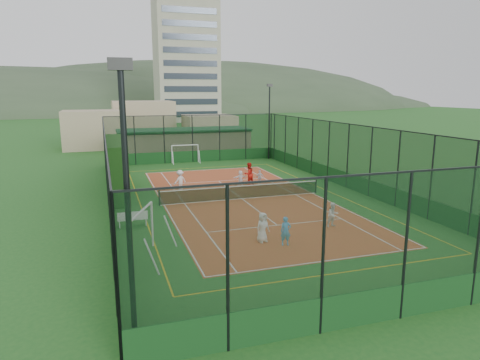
{
  "coord_description": "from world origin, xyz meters",
  "views": [
    {
      "loc": [
        -9.12,
        -27.8,
        7.44
      ],
      "look_at": [
        0.11,
        0.81,
        1.2
      ],
      "focal_mm": 32.0,
      "sensor_mm": 36.0,
      "label": 1
    }
  ],
  "objects_px": {
    "floodlight_sw": "(129,220)",
    "apartment_tower": "(186,61)",
    "floodlight_ne": "(269,122)",
    "clubhouse": "(184,142)",
    "child_far_left": "(180,180)",
    "child_near_left": "(263,227)",
    "child_far_back": "(240,178)",
    "child_near_right": "(333,215)",
    "futsal_goal_near": "(142,235)",
    "futsal_goal_far": "(185,154)",
    "coach": "(249,174)",
    "white_bench": "(133,219)",
    "child_far_right": "(260,178)",
    "child_near_mid": "(286,231)"
  },
  "relations": [
    {
      "from": "floodlight_sw",
      "to": "apartment_tower",
      "type": "xyz_separation_m",
      "value": [
        20.6,
        98.6,
        10.88
      ]
    },
    {
      "from": "floodlight_ne",
      "to": "clubhouse",
      "type": "xyz_separation_m",
      "value": [
        -8.6,
        5.4,
        -2.55
      ]
    },
    {
      "from": "floodlight_ne",
      "to": "child_far_left",
      "type": "relative_size",
      "value": 5.21
    },
    {
      "from": "child_near_left",
      "to": "child_far_back",
      "type": "bearing_deg",
      "value": 60.48
    },
    {
      "from": "child_near_right",
      "to": "child_far_left",
      "type": "relative_size",
      "value": 0.87
    },
    {
      "from": "child_near_left",
      "to": "child_far_left",
      "type": "bearing_deg",
      "value": 82.27
    },
    {
      "from": "futsal_goal_near",
      "to": "child_far_back",
      "type": "bearing_deg",
      "value": -12.11
    },
    {
      "from": "futsal_goal_far",
      "to": "floodlight_sw",
      "type": "bearing_deg",
      "value": -101.77
    },
    {
      "from": "child_near_left",
      "to": "child_far_left",
      "type": "height_order",
      "value": "child_far_left"
    },
    {
      "from": "coach",
      "to": "futsal_goal_far",
      "type": "bearing_deg",
      "value": -98.11
    },
    {
      "from": "child_far_left",
      "to": "apartment_tower",
      "type": "bearing_deg",
      "value": -124.58
    },
    {
      "from": "floodlight_ne",
      "to": "child_near_right",
      "type": "distance_m",
      "value": 25.08
    },
    {
      "from": "floodlight_sw",
      "to": "floodlight_ne",
      "type": "bearing_deg",
      "value": 62.61
    },
    {
      "from": "futsal_goal_far",
      "to": "coach",
      "type": "distance_m",
      "value": 12.96
    },
    {
      "from": "white_bench",
      "to": "child_far_right",
      "type": "height_order",
      "value": "child_far_right"
    },
    {
      "from": "child_far_back",
      "to": "futsal_goal_near",
      "type": "bearing_deg",
      "value": 46.93
    },
    {
      "from": "clubhouse",
      "to": "apartment_tower",
      "type": "relative_size",
      "value": 0.51
    },
    {
      "from": "child_near_left",
      "to": "floodlight_ne",
      "type": "bearing_deg",
      "value": 51.25
    },
    {
      "from": "child_near_right",
      "to": "child_far_left",
      "type": "height_order",
      "value": "child_far_left"
    },
    {
      "from": "child_near_right",
      "to": "coach",
      "type": "distance_m",
      "value": 11.79
    },
    {
      "from": "futsal_goal_far",
      "to": "futsal_goal_near",
      "type": "bearing_deg",
      "value": -103.53
    },
    {
      "from": "floodlight_sw",
      "to": "child_near_mid",
      "type": "bearing_deg",
      "value": 42.67
    },
    {
      "from": "apartment_tower",
      "to": "child_far_left",
      "type": "xyz_separation_m",
      "value": [
        -15.69,
        -78.07,
        -14.2
      ]
    },
    {
      "from": "futsal_goal_far",
      "to": "coach",
      "type": "relative_size",
      "value": 1.58
    },
    {
      "from": "child_near_right",
      "to": "coach",
      "type": "relative_size",
      "value": 0.76
    },
    {
      "from": "floodlight_sw",
      "to": "futsal_goal_near",
      "type": "distance_m",
      "value": 8.16
    },
    {
      "from": "child_near_left",
      "to": "floodlight_sw",
      "type": "bearing_deg",
      "value": -147.27
    },
    {
      "from": "futsal_goal_far",
      "to": "child_near_left",
      "type": "distance_m",
      "value": 25.52
    },
    {
      "from": "child_near_mid",
      "to": "futsal_goal_far",
      "type": "bearing_deg",
      "value": 101.97
    },
    {
      "from": "clubhouse",
      "to": "apartment_tower",
      "type": "bearing_deg",
      "value": 78.69
    },
    {
      "from": "floodlight_ne",
      "to": "futsal_goal_near",
      "type": "height_order",
      "value": "floodlight_ne"
    },
    {
      "from": "child_near_right",
      "to": "child_far_left",
      "type": "distance_m",
      "value": 13.24
    },
    {
      "from": "white_bench",
      "to": "child_far_right",
      "type": "distance_m",
      "value": 13.17
    },
    {
      "from": "clubhouse",
      "to": "child_near_right",
      "type": "height_order",
      "value": "clubhouse"
    },
    {
      "from": "floodlight_ne",
      "to": "clubhouse",
      "type": "distance_m",
      "value": 10.47
    },
    {
      "from": "floodlight_ne",
      "to": "futsal_goal_far",
      "type": "bearing_deg",
      "value": 178.57
    },
    {
      "from": "child_near_left",
      "to": "child_near_right",
      "type": "xyz_separation_m",
      "value": [
        4.62,
        1.1,
        -0.07
      ]
    },
    {
      "from": "floodlight_sw",
      "to": "child_near_left",
      "type": "distance_m",
      "value": 11.0
    },
    {
      "from": "child_far_left",
      "to": "child_far_right",
      "type": "xyz_separation_m",
      "value": [
        6.44,
        -0.12,
        -0.17
      ]
    },
    {
      "from": "futsal_goal_near",
      "to": "child_far_back",
      "type": "distance_m",
      "value": 15.93
    },
    {
      "from": "floodlight_ne",
      "to": "child_near_right",
      "type": "relative_size",
      "value": 5.96
    },
    {
      "from": "white_bench",
      "to": "futsal_goal_near",
      "type": "distance_m",
      "value": 5.04
    },
    {
      "from": "child_far_left",
      "to": "child_far_right",
      "type": "distance_m",
      "value": 6.44
    },
    {
      "from": "futsal_goal_near",
      "to": "child_near_mid",
      "type": "distance_m",
      "value": 6.88
    },
    {
      "from": "child_far_back",
      "to": "coach",
      "type": "bearing_deg",
      "value": 175.54
    },
    {
      "from": "child_far_left",
      "to": "child_far_right",
      "type": "bearing_deg",
      "value": 155.73
    },
    {
      "from": "floodlight_ne",
      "to": "child_far_back",
      "type": "distance_m",
      "value": 14.92
    },
    {
      "from": "white_bench",
      "to": "futsal_goal_far",
      "type": "bearing_deg",
      "value": 71.68
    },
    {
      "from": "child_near_mid",
      "to": "apartment_tower",
      "type": "bearing_deg",
      "value": 93.94
    },
    {
      "from": "child_far_left",
      "to": "child_far_back",
      "type": "distance_m",
      "value": 4.91
    }
  ]
}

